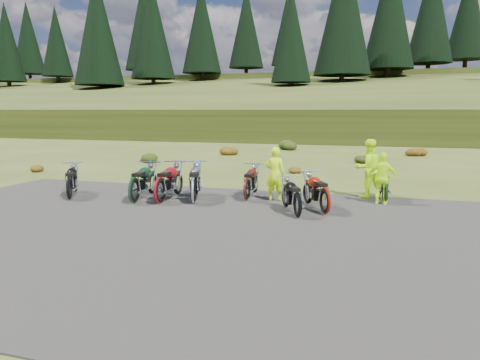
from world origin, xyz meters
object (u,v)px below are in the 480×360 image
(motorcycle_0, at_px, (70,200))
(motorcycle_7, at_px, (384,204))
(motorcycle_3, at_px, (194,205))
(person_middle, at_px, (275,175))

(motorcycle_0, bearing_deg, motorcycle_7, -105.57)
(motorcycle_3, bearing_deg, motorcycle_0, 79.49)
(motorcycle_0, height_order, motorcycle_3, motorcycle_3)
(motorcycle_7, bearing_deg, motorcycle_0, 96.52)
(motorcycle_3, bearing_deg, motorcycle_7, -90.02)
(person_middle, bearing_deg, motorcycle_3, 31.22)
(motorcycle_0, distance_m, motorcycle_3, 4.14)
(person_middle, bearing_deg, motorcycle_0, 18.32)
(motorcycle_0, bearing_deg, motorcycle_3, -111.76)
(motorcycle_0, xyz_separation_m, person_middle, (6.37, 1.85, 0.86))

